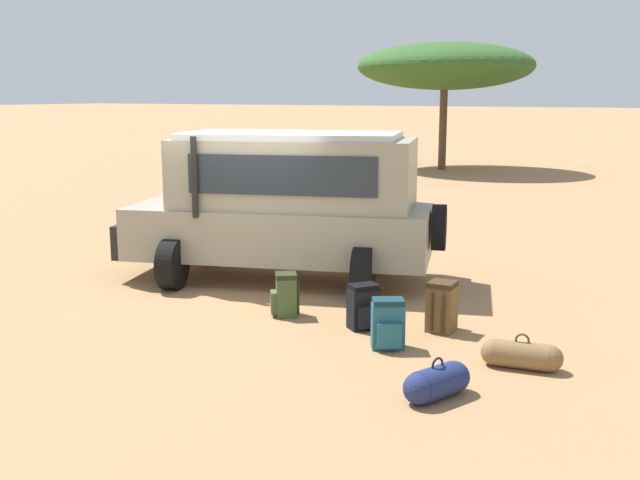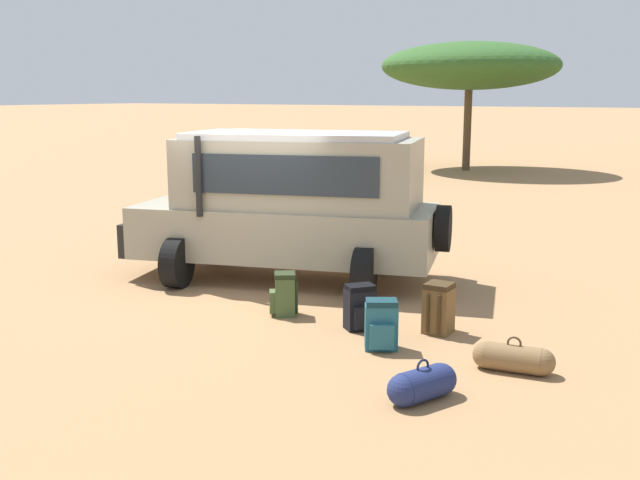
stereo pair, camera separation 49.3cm
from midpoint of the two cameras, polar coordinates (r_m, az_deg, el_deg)
name	(u,v)px [view 1 (the left image)]	position (r m, az deg, el deg)	size (l,w,h in m)	color
ground_plane	(258,285)	(12.22, -5.93, -3.42)	(320.00, 320.00, 0.00)	#9E754C
safari_vehicle	(287,203)	(12.29, -3.70, 2.85)	(5.46, 3.57, 2.44)	gray
backpack_beside_front_wheel	(364,307)	(9.87, 1.91, -5.16)	(0.46, 0.46, 0.60)	black
backpack_cluster_center	(285,295)	(10.45, -4.01, -4.22)	(0.45, 0.43, 0.61)	#42562D
backpack_near_rear_wheel	(388,325)	(9.14, 3.66, -6.46)	(0.46, 0.45, 0.62)	#235B6B
backpack_outermost	(442,307)	(9.86, 7.87, -5.08)	(0.34, 0.44, 0.66)	brown
duffel_bag_low_black_case	(521,355)	(8.76, 13.54, -8.54)	(0.91, 0.39, 0.41)	brown
duffel_bag_soft_canvas	(437,382)	(7.79, 7.08, -10.74)	(0.54, 0.80, 0.44)	navy
acacia_tree_far_left	(445,66)	(30.78, 9.03, 12.94)	(7.05, 6.41, 5.04)	brown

